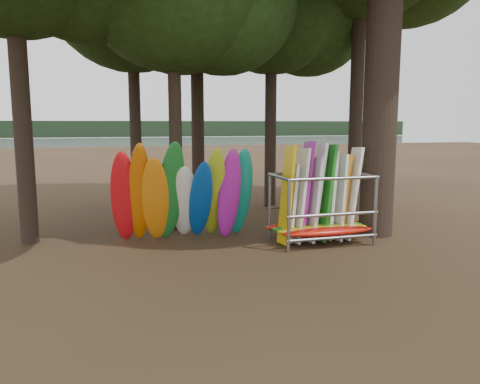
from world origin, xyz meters
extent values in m
plane|color=#47331E|center=(0.00, 0.00, 0.00)|extent=(120.00, 120.00, 0.00)
plane|color=gray|center=(0.00, 60.00, 0.00)|extent=(160.00, 160.00, 0.00)
cube|color=black|center=(0.00, 110.00, 2.00)|extent=(160.00, 4.00, 4.00)
cylinder|color=black|center=(-5.93, 2.73, 5.34)|extent=(0.50, 0.50, 10.68)
cylinder|color=black|center=(-2.64, 6.42, 4.93)|extent=(0.42, 0.42, 9.86)
cylinder|color=black|center=(-0.02, 7.82, 6.44)|extent=(0.53, 0.53, 12.88)
cylinder|color=black|center=(2.70, 6.44, 5.01)|extent=(0.46, 0.46, 10.02)
cylinder|color=black|center=(-1.61, 3.25, 4.65)|extent=(0.41, 0.41, 9.30)
cylinder|color=black|center=(5.49, 4.60, 6.75)|extent=(0.50, 0.50, 13.50)
ellipsoid|color=red|center=(-3.30, 1.70, 1.34)|extent=(0.83, 1.51, 2.81)
ellipsoid|color=#CE5F09|center=(-2.88, 1.58, 1.45)|extent=(0.63, 1.68, 3.04)
ellipsoid|color=orange|center=(-2.45, 1.50, 1.26)|extent=(0.97, 1.67, 2.65)
ellipsoid|color=#1D752C|center=(-2.03, 1.48, 1.47)|extent=(0.90, 1.74, 3.07)
ellipsoid|color=white|center=(-1.61, 1.68, 1.13)|extent=(0.97, 1.85, 2.42)
ellipsoid|color=#0C4BB8|center=(-1.19, 1.44, 1.20)|extent=(0.74, 1.90, 2.55)
ellipsoid|color=#B2D023|center=(-0.76, 1.56, 1.38)|extent=(0.80, 1.93, 2.89)
ellipsoid|color=#AC1EAA|center=(-0.34, 1.43, 1.35)|extent=(0.75, 1.14, 2.80)
ellipsoid|color=#15937F|center=(0.08, 1.72, 1.34)|extent=(0.74, 1.20, 2.77)
ellipsoid|color=red|center=(2.12, -0.01, 0.42)|extent=(2.75, 0.55, 0.24)
ellipsoid|color=#ACA016|center=(2.12, 0.31, 0.42)|extent=(2.82, 0.55, 0.24)
ellipsoid|color=#1C7F1C|center=(2.12, 0.61, 0.42)|extent=(2.89, 0.55, 0.24)
ellipsoid|color=red|center=(2.12, 0.92, 0.42)|extent=(3.06, 0.55, 0.24)
cube|color=yellow|center=(1.11, 0.58, 1.39)|extent=(0.42, 0.81, 2.80)
cube|color=silver|center=(1.31, 0.72, 1.12)|extent=(0.37, 0.75, 2.27)
cube|color=silver|center=(1.51, 0.60, 1.35)|extent=(0.51, 0.82, 2.72)
cube|color=#981988|center=(1.72, 0.76, 1.44)|extent=(0.51, 0.81, 2.90)
cube|color=silver|center=(1.92, 0.54, 1.22)|extent=(0.42, 0.78, 2.46)
cube|color=white|center=(2.12, 0.77, 1.42)|extent=(0.55, 0.77, 2.85)
cube|color=#1A761A|center=(2.32, 0.55, 1.40)|extent=(0.49, 0.79, 2.81)
cube|color=white|center=(2.53, 0.71, 1.30)|extent=(0.39, 0.76, 2.63)
cube|color=silver|center=(2.73, 0.53, 1.25)|extent=(0.34, 0.78, 2.54)
cube|color=orange|center=(2.93, 0.76, 1.24)|extent=(0.44, 0.78, 2.51)
cube|color=white|center=(3.13, 0.56, 1.36)|extent=(0.54, 0.78, 2.73)
camera|label=1|loc=(-3.71, -11.54, 3.40)|focal=35.00mm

